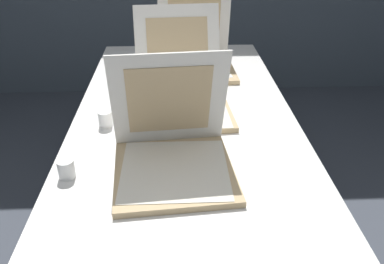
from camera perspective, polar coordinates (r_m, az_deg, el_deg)
table at (r=1.64m, az=-0.95°, el=-0.48°), size 0.93×2.11×0.73m
pizza_box_front at (r=1.33m, az=-2.70°, el=-3.33°), size 0.42×0.42×0.39m
pizza_box_middle at (r=1.75m, az=-1.38°, el=5.18°), size 0.42×0.55×0.39m
pizza_box_back at (r=2.18m, az=0.60°, el=10.29°), size 0.41×0.41×0.41m
cup_white_far at (r=1.95m, az=-8.01°, el=6.78°), size 0.05×0.05×0.06m
cup_white_near_left at (r=1.37m, az=-17.43°, el=-5.03°), size 0.05×0.05×0.06m
cup_white_mid at (r=1.64m, az=-12.22°, el=1.84°), size 0.05×0.05×0.06m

